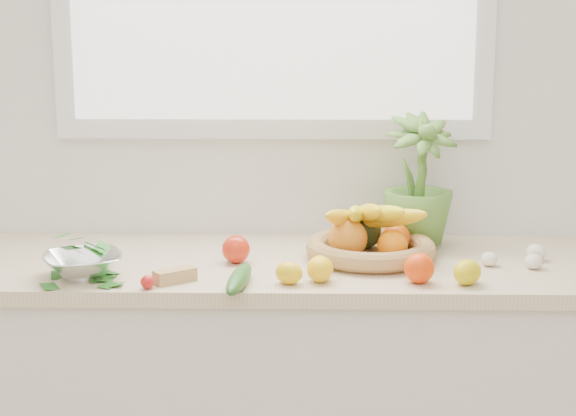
{
  "coord_description": "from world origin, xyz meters",
  "views": [
    {
      "loc": [
        0.1,
        -0.4,
        1.54
      ],
      "look_at": [
        0.05,
        1.93,
        1.05
      ],
      "focal_mm": 55.0,
      "sensor_mm": 36.0,
      "label": 1
    }
  ],
  "objects_px": {
    "potted_herb": "(419,179)",
    "fruit_basket": "(369,241)",
    "apple": "(236,249)",
    "cucumber": "(239,279)",
    "colander_with_spinach": "(83,257)"
  },
  "relations": [
    {
      "from": "apple",
      "to": "cucumber",
      "type": "relative_size",
      "value": 0.31
    },
    {
      "from": "cucumber",
      "to": "potted_herb",
      "type": "xyz_separation_m",
      "value": [
        0.49,
        0.41,
        0.18
      ]
    },
    {
      "from": "potted_herb",
      "to": "fruit_basket",
      "type": "relative_size",
      "value": 0.89
    },
    {
      "from": "potted_herb",
      "to": "fruit_basket",
      "type": "bearing_deg",
      "value": -136.98
    },
    {
      "from": "apple",
      "to": "fruit_basket",
      "type": "bearing_deg",
      "value": 7.23
    },
    {
      "from": "apple",
      "to": "cucumber",
      "type": "distance_m",
      "value": 0.23
    },
    {
      "from": "cucumber",
      "to": "potted_herb",
      "type": "bearing_deg",
      "value": 40.19
    },
    {
      "from": "apple",
      "to": "colander_with_spinach",
      "type": "xyz_separation_m",
      "value": [
        -0.38,
        -0.15,
        0.02
      ]
    },
    {
      "from": "fruit_basket",
      "to": "colander_with_spinach",
      "type": "bearing_deg",
      "value": -165.04
    },
    {
      "from": "apple",
      "to": "potted_herb",
      "type": "relative_size",
      "value": 0.2
    },
    {
      "from": "fruit_basket",
      "to": "apple",
      "type": "bearing_deg",
      "value": -172.77
    },
    {
      "from": "colander_with_spinach",
      "to": "potted_herb",
      "type": "bearing_deg",
      "value": 20.69
    },
    {
      "from": "apple",
      "to": "cucumber",
      "type": "bearing_deg",
      "value": -83.68
    },
    {
      "from": "cucumber",
      "to": "fruit_basket",
      "type": "xyz_separation_m",
      "value": [
        0.34,
        0.27,
        0.03
      ]
    },
    {
      "from": "cucumber",
      "to": "potted_herb",
      "type": "relative_size",
      "value": 0.65
    }
  ]
}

